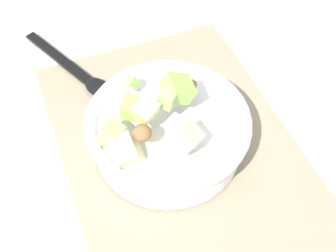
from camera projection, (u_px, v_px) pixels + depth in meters
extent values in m
plane|color=silver|center=(178.00, 147.00, 0.74)|extent=(2.40, 2.40, 0.00)
cube|color=gray|center=(178.00, 146.00, 0.74)|extent=(0.51, 0.37, 0.01)
cylinder|color=white|center=(168.00, 133.00, 0.71)|extent=(0.24, 0.24, 0.06)
torus|color=white|center=(168.00, 121.00, 0.69)|extent=(0.25, 0.25, 0.02)
cube|color=#9EC656|center=(134.00, 108.00, 0.66)|extent=(0.05, 0.05, 0.03)
cube|color=beige|center=(126.00, 150.00, 0.64)|extent=(0.05, 0.05, 0.05)
sphere|color=brown|center=(191.00, 85.00, 0.69)|extent=(0.03, 0.03, 0.03)
cube|color=#A3CC6B|center=(132.00, 82.00, 0.71)|extent=(0.02, 0.03, 0.03)
cube|color=#E5D684|center=(145.00, 110.00, 0.64)|extent=(0.05, 0.04, 0.04)
cube|color=#A3CC6B|center=(110.00, 133.00, 0.65)|extent=(0.05, 0.05, 0.05)
cube|color=#9EC656|center=(178.00, 88.00, 0.66)|extent=(0.04, 0.05, 0.05)
cube|color=beige|center=(186.00, 136.00, 0.63)|extent=(0.05, 0.05, 0.05)
cube|color=#A3CC6B|center=(168.00, 98.00, 0.65)|extent=(0.03, 0.03, 0.03)
sphere|color=brown|center=(142.00, 133.00, 0.63)|extent=(0.04, 0.03, 0.04)
ellipsoid|color=black|center=(98.00, 87.00, 0.80)|extent=(0.07, 0.06, 0.01)
cube|color=black|center=(59.00, 58.00, 0.85)|extent=(0.18, 0.09, 0.01)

